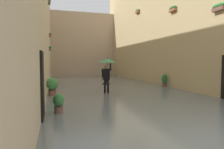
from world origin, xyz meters
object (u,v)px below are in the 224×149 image
Objects in this scene: potted_plant_mid_right at (52,86)px; potted_plant_near_left at (164,80)px; person_wading at (107,68)px; potted_plant_far_right at (58,103)px.

potted_plant_mid_right is 1.04× the size of potted_plant_near_left.
potted_plant_far_right is (2.76, 3.77, -1.09)m from person_wading.
potted_plant_mid_right is 3.92m from potted_plant_far_right.
person_wading is at bearing 20.18° from potted_plant_near_left.
person_wading is at bearing -126.23° from potted_plant_far_right.
potted_plant_near_left is at bearing -159.82° from person_wading.
potted_plant_far_right is 0.76× the size of potted_plant_near_left.
potted_plant_mid_right is 1.37× the size of potted_plant_far_right.
potted_plant_near_left is at bearing -143.71° from potted_plant_far_right.
person_wading is 4.80m from potted_plant_far_right.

